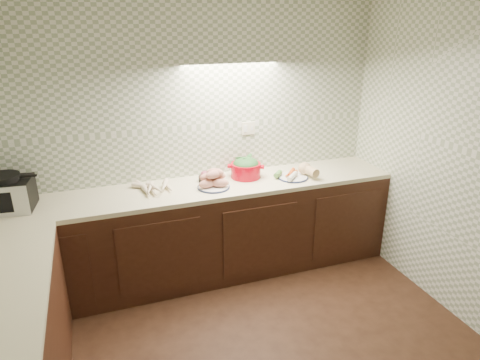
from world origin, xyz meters
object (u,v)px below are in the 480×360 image
object	(u,v)px
dutch_oven	(246,168)
parsnip_pile	(155,188)
onion_bowl	(206,177)
veg_plate	(298,172)
toaster_oven	(5,194)
sweet_potato_plate	(213,180)

from	to	relation	value
dutch_oven	parsnip_pile	bearing A→B (deg)	-152.15
onion_bowl	veg_plate	world-z (taller)	veg_plate
onion_bowl	dutch_oven	distance (m)	0.39
dutch_oven	veg_plate	world-z (taller)	dutch_oven
toaster_oven	onion_bowl	world-z (taller)	toaster_oven
onion_bowl	toaster_oven	bearing A→B (deg)	-177.45
sweet_potato_plate	onion_bowl	xyz separation A→B (m)	(-0.02, 0.17, -0.03)
sweet_potato_plate	onion_bowl	distance (m)	0.17
sweet_potato_plate	veg_plate	world-z (taller)	sweet_potato_plate
parsnip_pile	dutch_oven	size ratio (longest dim) A/B	1.07
parsnip_pile	onion_bowl	size ratio (longest dim) A/B	2.89
parsnip_pile	sweet_potato_plate	xyz separation A→B (m)	(0.50, -0.09, 0.04)
veg_plate	onion_bowl	bearing A→B (deg)	167.95
dutch_oven	veg_plate	distance (m)	0.50
sweet_potato_plate	dutch_oven	distance (m)	0.39
parsnip_pile	veg_plate	world-z (taller)	veg_plate
toaster_oven	dutch_oven	world-z (taller)	toaster_oven
onion_bowl	dutch_oven	size ratio (longest dim) A/B	0.37
sweet_potato_plate	onion_bowl	world-z (taller)	sweet_potato_plate
toaster_oven	onion_bowl	distance (m)	1.64
sweet_potato_plate	veg_plate	bearing A→B (deg)	-0.79
toaster_oven	onion_bowl	bearing A→B (deg)	9.29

